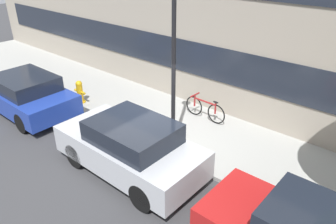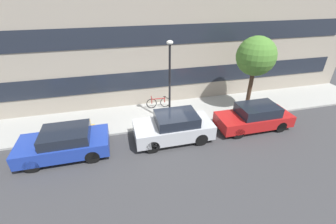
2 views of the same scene
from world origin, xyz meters
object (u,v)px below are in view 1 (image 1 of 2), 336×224
parked_car_silver (130,147)px  bicycle (205,108)px  fire_hydrant (80,92)px  lamp_post (174,48)px  parked_car_blue (25,94)px

parked_car_silver → bicycle: 3.33m
fire_hydrant → lamp_post: bearing=-0.3°
fire_hydrant → lamp_post: (4.27, -0.02, 2.36)m
parked_car_blue → lamp_post: bearing=-164.4°
parked_car_silver → parked_car_blue: bearing=0.0°
fire_hydrant → lamp_post: 4.88m
parked_car_blue → parked_car_silver: bearing=-180.0°
lamp_post → fire_hydrant: bearing=179.7°
parked_car_blue → bicycle: (4.96, 3.32, -0.19)m
parked_car_blue → parked_car_silver: parked_car_silver is taller
bicycle → parked_car_blue: bearing=35.7°
parked_car_blue → fire_hydrant: parked_car_blue is taller
parked_car_silver → lamp_post: bearing=-95.8°
parked_car_blue → fire_hydrant: bearing=-122.2°
parked_car_silver → fire_hydrant: (-4.12, 1.48, -0.20)m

